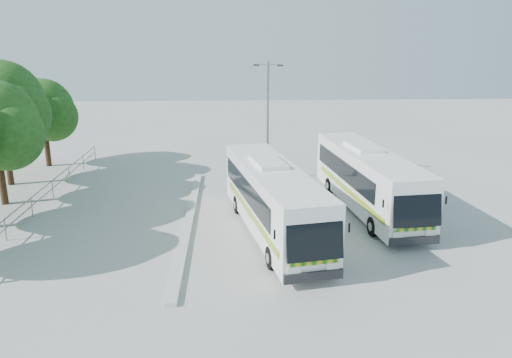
{
  "coord_description": "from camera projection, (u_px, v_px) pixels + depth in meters",
  "views": [
    {
      "loc": [
        -0.31,
        -20.57,
        8.43
      ],
      "look_at": [
        0.92,
        2.2,
        1.98
      ],
      "focal_mm": 35.0,
      "sensor_mm": 36.0,
      "label": 1
    }
  ],
  "objects": [
    {
      "name": "coach_main",
      "position": [
        273.0,
        198.0,
        21.91
      ],
      "size": [
        4.08,
        11.02,
        3.0
      ],
      "rotation": [
        0.0,
        0.0,
        0.18
      ],
      "color": "white",
      "rests_on": "ground"
    },
    {
      "name": "coach_adjacent",
      "position": [
        368.0,
        178.0,
        25.03
      ],
      "size": [
        3.28,
        10.99,
        3.0
      ],
      "rotation": [
        0.0,
        0.0,
        0.1
      ],
      "color": "white",
      "rests_on": "ground"
    },
    {
      "name": "railing",
      "position": [
        39.0,
        196.0,
        25.19
      ],
      "size": [
        0.06,
        22.0,
        1.0
      ],
      "color": "gray",
      "rests_on": "ground"
    },
    {
      "name": "tree_far_d",
      "position": [
        2.0,
        104.0,
        28.52
      ],
      "size": [
        5.62,
        5.3,
        7.33
      ],
      "color": "#382314",
      "rests_on": "ground"
    },
    {
      "name": "lamppost",
      "position": [
        268.0,
        116.0,
        29.81
      ],
      "size": [
        1.69,
        0.73,
        7.14
      ],
      "rotation": [
        0.0,
        0.0,
        -0.34
      ],
      "color": "gray",
      "rests_on": "ground"
    },
    {
      "name": "tree_far_e",
      "position": [
        44.0,
        109.0,
        33.14
      ],
      "size": [
        4.54,
        4.28,
        5.92
      ],
      "color": "#382314",
      "rests_on": "ground"
    },
    {
      "name": "ground",
      "position": [
        238.0,
        236.0,
        22.07
      ],
      "size": [
        100.0,
        100.0,
        0.0
      ],
      "primitive_type": "plane",
      "color": "#A6A6A1",
      "rests_on": "ground"
    },
    {
      "name": "kerb_divider",
      "position": [
        189.0,
        219.0,
        23.85
      ],
      "size": [
        0.4,
        16.0,
        0.15
      ],
      "primitive_type": "cube",
      "color": "#B2B2AD",
      "rests_on": "ground"
    }
  ]
}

